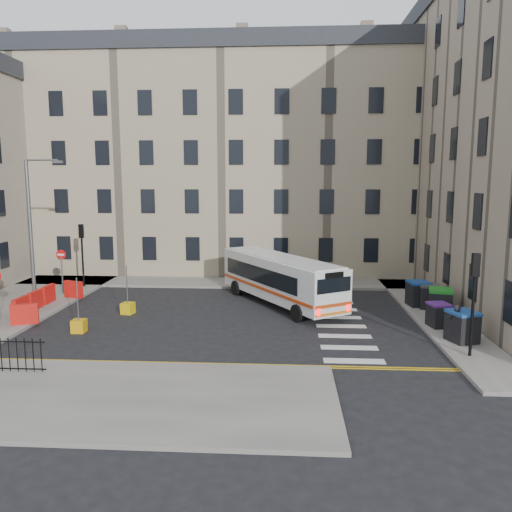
# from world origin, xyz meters

# --- Properties ---
(ground) EXTENTS (120.00, 120.00, 0.00)m
(ground) POSITION_xyz_m (0.00, 0.00, 0.00)
(ground) COLOR black
(ground) RESTS_ON ground
(pavement_north) EXTENTS (36.00, 3.20, 0.15)m
(pavement_north) POSITION_xyz_m (-6.00, 8.60, 0.07)
(pavement_north) COLOR slate
(pavement_north) RESTS_ON ground
(pavement_east) EXTENTS (2.40, 26.00, 0.15)m
(pavement_east) POSITION_xyz_m (9.00, 4.00, 0.07)
(pavement_east) COLOR slate
(pavement_east) RESTS_ON ground
(pavement_west) EXTENTS (6.00, 22.00, 0.15)m
(pavement_west) POSITION_xyz_m (-14.00, 1.00, 0.07)
(pavement_west) COLOR slate
(pavement_west) RESTS_ON ground
(pavement_sw) EXTENTS (20.00, 6.00, 0.15)m
(pavement_sw) POSITION_xyz_m (-7.00, -10.00, 0.07)
(pavement_sw) COLOR slate
(pavement_sw) RESTS_ON ground
(terrace_north) EXTENTS (38.30, 10.80, 17.20)m
(terrace_north) POSITION_xyz_m (-7.00, 15.50, 8.62)
(terrace_north) COLOR gray
(terrace_north) RESTS_ON ground
(traffic_light_east) EXTENTS (0.28, 0.22, 4.10)m
(traffic_light_east) POSITION_xyz_m (8.60, -5.50, 2.87)
(traffic_light_east) COLOR black
(traffic_light_east) RESTS_ON pavement_east
(traffic_light_nw) EXTENTS (0.28, 0.22, 4.10)m
(traffic_light_nw) POSITION_xyz_m (-12.00, 6.50, 2.87)
(traffic_light_nw) COLOR black
(traffic_light_nw) RESTS_ON pavement_west
(streetlamp) EXTENTS (0.50, 0.22, 8.14)m
(streetlamp) POSITION_xyz_m (-13.00, 2.00, 4.34)
(streetlamp) COLOR #595B5E
(streetlamp) RESTS_ON pavement_west
(no_entry_north) EXTENTS (0.60, 0.08, 3.00)m
(no_entry_north) POSITION_xyz_m (-12.50, 4.50, 2.08)
(no_entry_north) COLOR #595B5E
(no_entry_north) RESTS_ON pavement_west
(roadworks_barriers) EXTENTS (1.66, 6.26, 1.00)m
(roadworks_barriers) POSITION_xyz_m (-11.84, 0.50, 0.65)
(roadworks_barriers) COLOR red
(roadworks_barriers) RESTS_ON pavement_west
(bus) EXTENTS (7.23, 9.63, 2.72)m
(bus) POSITION_xyz_m (0.94, 3.00, 1.57)
(bus) COLOR silver
(bus) RESTS_ON ground
(wheelie_bin_a) EXTENTS (1.39, 1.49, 1.34)m
(wheelie_bin_a) POSITION_xyz_m (8.89, -3.69, 0.82)
(wheelie_bin_a) COLOR black
(wheelie_bin_a) RESTS_ON pavement_east
(wheelie_bin_b) EXTENTS (1.08, 1.18, 1.13)m
(wheelie_bin_b) POSITION_xyz_m (8.55, -1.46, 0.72)
(wheelie_bin_b) COLOR black
(wheelie_bin_b) RESTS_ON pavement_east
(wheelie_bin_c) EXTENTS (1.43, 1.55, 1.45)m
(wheelie_bin_c) POSITION_xyz_m (9.14, 0.29, 0.88)
(wheelie_bin_c) COLOR black
(wheelie_bin_c) RESTS_ON pavement_east
(wheelie_bin_d) EXTENTS (1.24, 1.36, 1.31)m
(wheelie_bin_d) POSITION_xyz_m (9.11, 2.13, 0.81)
(wheelie_bin_d) COLOR black
(wheelie_bin_d) RESTS_ON pavement_east
(wheelie_bin_e) EXTENTS (1.22, 1.36, 1.36)m
(wheelie_bin_e) POSITION_xyz_m (8.63, 2.63, 0.84)
(wheelie_bin_e) COLOR black
(wheelie_bin_e) RESTS_ON pavement_east
(pedestrian) EXTENTS (0.60, 0.40, 1.63)m
(pedestrian) POSITION_xyz_m (8.58, -3.76, 0.97)
(pedestrian) COLOR black
(pedestrian) RESTS_ON pavement_east
(bollard_yellow) EXTENTS (0.70, 0.70, 0.60)m
(bollard_yellow) POSITION_xyz_m (-7.11, 0.45, 0.30)
(bollard_yellow) COLOR gold
(bollard_yellow) RESTS_ON ground
(bollard_chevron) EXTENTS (0.61, 0.61, 0.60)m
(bollard_chevron) POSITION_xyz_m (-8.35, -2.94, 0.30)
(bollard_chevron) COLOR #CF920C
(bollard_chevron) RESTS_ON ground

